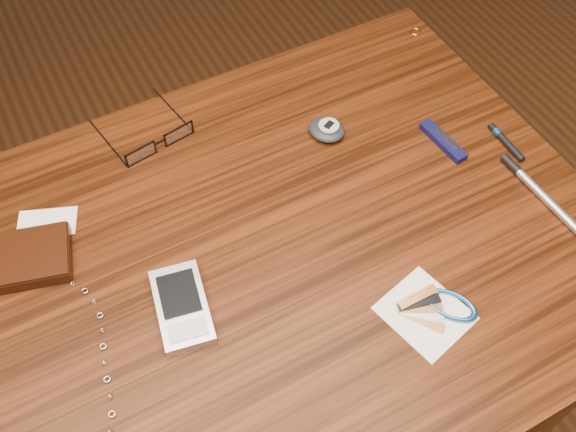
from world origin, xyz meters
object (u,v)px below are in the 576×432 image
at_px(wallet_and_card, 30,257).
at_px(notepad_keys, 437,308).
at_px(desk, 250,299).
at_px(silver_pen, 534,187).
at_px(pocket_knife, 443,141).
at_px(eyeglasses, 158,142).
at_px(pda_phone, 182,306).
at_px(pedometer, 327,129).

relative_size(wallet_and_card, notepad_keys, 1.13).
height_order(desk, silver_pen, silver_pen).
xyz_separation_m(pocket_knife, silver_pen, (0.06, -0.13, 0.00)).
bearing_deg(pocket_knife, desk, -172.01).
relative_size(wallet_and_card, eyeglasses, 1.05).
bearing_deg(silver_pen, desk, 168.65).
height_order(wallet_and_card, eyeglasses, eyeglasses).
bearing_deg(desk, silver_pen, -11.35).
xyz_separation_m(desk, pda_phone, (-0.10, -0.02, 0.11)).
relative_size(pda_phone, pedometer, 1.74).
distance_m(eyeglasses, silver_pen, 0.56).
height_order(eyeglasses, pocket_knife, eyeglasses).
relative_size(desk, pocket_knife, 11.08).
height_order(wallet_and_card, notepad_keys, wallet_and_card).
bearing_deg(desk, wallet_and_card, 151.60).
distance_m(desk, silver_pen, 0.44).
height_order(wallet_and_card, silver_pen, wallet_and_card).
distance_m(notepad_keys, silver_pen, 0.25).
xyz_separation_m(wallet_and_card, silver_pen, (0.67, -0.22, -0.00)).
bearing_deg(pedometer, notepad_keys, -94.77).
distance_m(eyeglasses, pocket_knife, 0.43).
height_order(wallet_and_card, pda_phone, wallet_and_card).
xyz_separation_m(eyeglasses, pda_phone, (-0.07, -0.27, -0.00)).
xyz_separation_m(pda_phone, silver_pen, (0.52, -0.06, -0.00)).
height_order(pedometer, pocket_knife, pedometer).
bearing_deg(silver_pen, pocket_knife, 114.98).
distance_m(desk, notepad_keys, 0.28).
bearing_deg(notepad_keys, eyeglasses, 116.37).
bearing_deg(pda_phone, notepad_keys, -28.11).
relative_size(desk, pda_phone, 7.89).
relative_size(eyeglasses, pedometer, 1.91).
xyz_separation_m(desk, eyeglasses, (-0.03, 0.25, 0.11)).
height_order(eyeglasses, notepad_keys, eyeglasses).
height_order(wallet_and_card, pocket_knife, wallet_and_card).
distance_m(wallet_and_card, notepad_keys, 0.54).
xyz_separation_m(eyeglasses, pocket_knife, (0.38, -0.20, -0.01)).
bearing_deg(pocket_knife, silver_pen, -65.02).
distance_m(pedometer, silver_pen, 0.31).
distance_m(wallet_and_card, silver_pen, 0.71).
distance_m(notepad_keys, pocket_knife, 0.29).
bearing_deg(eyeglasses, desk, -83.69).
bearing_deg(pedometer, eyeglasses, 157.74).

